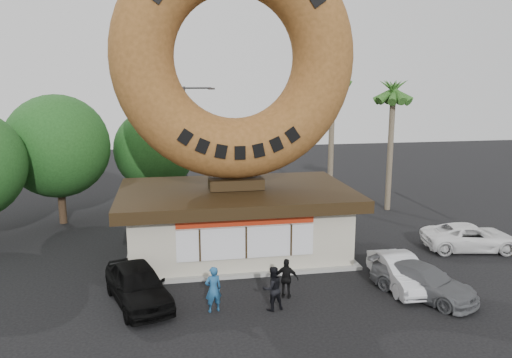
{
  "coord_description": "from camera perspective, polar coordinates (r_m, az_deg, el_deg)",
  "views": [
    {
      "loc": [
        -3.24,
        -17.41,
        8.54
      ],
      "look_at": [
        0.63,
        4.0,
        4.13
      ],
      "focal_mm": 35.0,
      "sensor_mm": 36.0,
      "label": 1
    }
  ],
  "objects": [
    {
      "name": "palm_far",
      "position": [
        33.14,
        15.41,
        9.23
      ],
      "size": [
        2.6,
        2.6,
        8.75
      ],
      "color": "#726651",
      "rests_on": "ground"
    },
    {
      "name": "tree_mid",
      "position": [
        32.73,
        -11.49,
        3.3
      ],
      "size": [
        5.2,
        5.2,
        6.63
      ],
      "color": "#473321",
      "rests_on": "ground"
    },
    {
      "name": "giant_donut",
      "position": [
        23.65,
        -2.43,
        13.7
      ],
      "size": [
        11.33,
        2.89,
        11.33
      ],
      "primitive_type": "torus",
      "rotation": [
        1.57,
        0.0,
        0.0
      ],
      "color": "#965D2B",
      "rests_on": "donut_shop"
    },
    {
      "name": "car_silver",
      "position": [
        21.87,
        16.11,
        -10.14
      ],
      "size": [
        1.48,
        4.03,
        1.32
      ],
      "primitive_type": "imported",
      "rotation": [
        0.0,
        0.0,
        -0.02
      ],
      "color": "silver",
      "rests_on": "ground"
    },
    {
      "name": "car_white",
      "position": [
        27.54,
        23.33,
        -6.13
      ],
      "size": [
        5.06,
        2.98,
        1.32
      ],
      "primitive_type": "imported",
      "rotation": [
        0.0,
        0.0,
        1.4
      ],
      "color": "white",
      "rests_on": "ground"
    },
    {
      "name": "person_center",
      "position": [
        19.03,
        1.9,
        -12.38
      ],
      "size": [
        0.95,
        0.82,
        1.69
      ],
      "primitive_type": "imported",
      "rotation": [
        0.0,
        0.0,
        3.38
      ],
      "color": "black",
      "rests_on": "ground"
    },
    {
      "name": "donut_shop",
      "position": [
        24.57,
        -2.28,
        -4.55
      ],
      "size": [
        11.2,
        7.2,
        3.8
      ],
      "color": "#BFB6A3",
      "rests_on": "ground"
    },
    {
      "name": "car_black",
      "position": [
        20.06,
        -13.35,
        -11.64
      ],
      "size": [
        3.14,
        4.88,
        1.55
      ],
      "primitive_type": "imported",
      "rotation": [
        0.0,
        0.0,
        0.31
      ],
      "color": "black",
      "rests_on": "ground"
    },
    {
      "name": "ground",
      "position": [
        19.66,
        0.27,
        -14.28
      ],
      "size": [
        90.0,
        90.0,
        0.0
      ],
      "primitive_type": "plane",
      "color": "black",
      "rests_on": "ground"
    },
    {
      "name": "person_left",
      "position": [
        18.94,
        -4.91,
        -12.44
      ],
      "size": [
        0.72,
        0.57,
        1.75
      ],
      "primitive_type": "imported",
      "rotation": [
        0.0,
        0.0,
        3.39
      ],
      "color": "navy",
      "rests_on": "ground"
    },
    {
      "name": "palm_near",
      "position": [
        33.19,
        8.8,
        11.11
      ],
      "size": [
        2.6,
        2.6,
        9.75
      ],
      "color": "#726651",
      "rests_on": "ground"
    },
    {
      "name": "street_lamp",
      "position": [
        33.68,
        -7.84,
        4.44
      ],
      "size": [
        2.11,
        0.2,
        8.0
      ],
      "color": "#59595E",
      "rests_on": "ground"
    },
    {
      "name": "tree_west",
      "position": [
        31.29,
        -21.74,
        3.49
      ],
      "size": [
        6.0,
        6.0,
        7.65
      ],
      "color": "#473321",
      "rests_on": "ground"
    },
    {
      "name": "person_right",
      "position": [
        20.02,
        3.52,
        -11.29
      ],
      "size": [
        1.02,
        0.71,
        1.61
      ],
      "primitive_type": "imported",
      "rotation": [
        0.0,
        0.0,
        2.77
      ],
      "color": "black",
      "rests_on": "ground"
    },
    {
      "name": "car_grey",
      "position": [
        21.27,
        18.56,
        -10.99
      ],
      "size": [
        3.76,
        4.65,
        1.27
      ],
      "primitive_type": "imported",
      "rotation": [
        0.0,
        0.0,
        0.54
      ],
      "color": "slate",
      "rests_on": "ground"
    }
  ]
}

